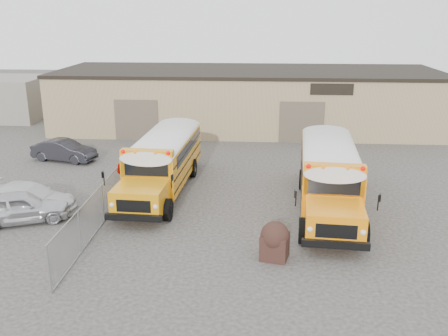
# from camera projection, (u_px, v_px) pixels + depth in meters

# --- Properties ---
(ground) EXTENTS (120.00, 120.00, 0.00)m
(ground) POSITION_uv_depth(u_px,v_px,m) (237.00, 226.00, 22.17)
(ground) COLOR #312F2D
(ground) RESTS_ON ground
(warehouse) EXTENTS (30.20, 10.20, 4.67)m
(warehouse) POSITION_uv_depth(u_px,v_px,m) (247.00, 98.00, 40.48)
(warehouse) COLOR tan
(warehouse) RESTS_ON ground
(chainlink_fence) EXTENTS (0.07, 18.07, 1.81)m
(chainlink_fence) POSITION_uv_depth(u_px,v_px,m) (121.00, 182.00, 25.14)
(chainlink_fence) COLOR gray
(chainlink_fence) RESTS_ON ground
(school_bus_left) EXTENTS (3.36, 10.40, 3.01)m
(school_bus_left) POSITION_uv_depth(u_px,v_px,m) (186.00, 131.00, 32.26)
(school_bus_left) COLOR orange
(school_bus_left) RESTS_ON ground
(school_bus_right) EXTENTS (3.44, 10.74, 3.09)m
(school_bus_right) POSITION_uv_depth(u_px,v_px,m) (324.00, 139.00, 30.00)
(school_bus_right) COLOR orange
(school_bus_right) RESTS_ON ground
(tarp_bundle) EXTENTS (1.20, 1.12, 1.52)m
(tarp_bundle) POSITION_uv_depth(u_px,v_px,m) (275.00, 240.00, 19.02)
(tarp_bundle) COLOR black
(tarp_bundle) RESTS_ON ground
(car_silver) EXTENTS (4.60, 3.19, 1.45)m
(car_silver) POSITION_uv_depth(u_px,v_px,m) (20.00, 207.00, 22.36)
(car_silver) COLOR silver
(car_silver) RESTS_ON ground
(car_white) EXTENTS (4.95, 2.75, 1.36)m
(car_white) POSITION_uv_depth(u_px,v_px,m) (30.00, 198.00, 23.55)
(car_white) COLOR silver
(car_white) RESTS_ON ground
(car_dark) EXTENTS (4.32, 2.35, 1.35)m
(car_dark) POSITION_uv_depth(u_px,v_px,m) (64.00, 150.00, 31.64)
(car_dark) COLOR black
(car_dark) RESTS_ON ground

